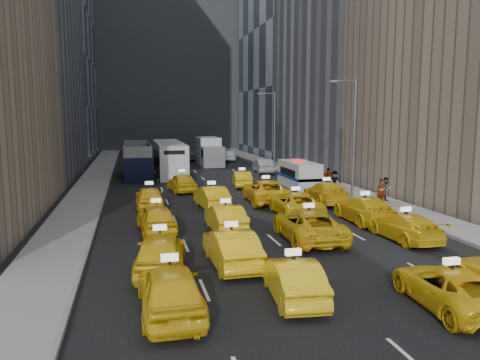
{
  "coord_description": "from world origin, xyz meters",
  "views": [
    {
      "loc": [
        -6.92,
        -20.16,
        6.29
      ],
      "look_at": [
        0.1,
        10.06,
        2.0
      ],
      "focal_mm": 35.0,
      "sensor_mm": 36.0,
      "label": 1
    }
  ],
  "objects_px": {
    "taxi_1": "(293,278)",
    "nypd_van": "(299,175)",
    "taxi_2": "(450,287)",
    "city_bus": "(169,158)",
    "double_decker": "(137,160)",
    "taxi_0": "(170,289)",
    "pedestrian_0": "(381,192)",
    "box_truck": "(209,151)"
  },
  "relations": [
    {
      "from": "nypd_van",
      "to": "taxi_1",
      "type": "bearing_deg",
      "value": -112.39
    },
    {
      "from": "nypd_van",
      "to": "city_bus",
      "type": "relative_size",
      "value": 0.42
    },
    {
      "from": "nypd_van",
      "to": "city_bus",
      "type": "xyz_separation_m",
      "value": [
        -10.39,
        12.22,
        0.61
      ]
    },
    {
      "from": "nypd_van",
      "to": "double_decker",
      "type": "height_order",
      "value": "double_decker"
    },
    {
      "from": "taxi_1",
      "to": "city_bus",
      "type": "relative_size",
      "value": 0.32
    },
    {
      "from": "taxi_1",
      "to": "city_bus",
      "type": "xyz_separation_m",
      "value": [
        -1.36,
        36.13,
        1.0
      ]
    },
    {
      "from": "box_truck",
      "to": "city_bus",
      "type": "bearing_deg",
      "value": -124.18
    },
    {
      "from": "taxi_0",
      "to": "box_truck",
      "type": "distance_m",
      "value": 45.6
    },
    {
      "from": "taxi_2",
      "to": "city_bus",
      "type": "xyz_separation_m",
      "value": [
        -6.17,
        38.0,
        1.04
      ]
    },
    {
      "from": "taxi_2",
      "to": "pedestrian_0",
      "type": "xyz_separation_m",
      "value": [
        6.71,
        16.1,
        0.37
      ]
    },
    {
      "from": "taxi_1",
      "to": "double_decker",
      "type": "height_order",
      "value": "double_decker"
    },
    {
      "from": "city_bus",
      "to": "pedestrian_0",
      "type": "distance_m",
      "value": 25.41
    },
    {
      "from": "taxi_0",
      "to": "box_truck",
      "type": "height_order",
      "value": "box_truck"
    },
    {
      "from": "taxi_2",
      "to": "nypd_van",
      "type": "height_order",
      "value": "nypd_van"
    },
    {
      "from": "double_decker",
      "to": "pedestrian_0",
      "type": "xyz_separation_m",
      "value": [
        16.26,
        -21.12,
        -0.64
      ]
    },
    {
      "from": "taxi_2",
      "to": "city_bus",
      "type": "relative_size",
      "value": 0.36
    },
    {
      "from": "taxi_1",
      "to": "taxi_2",
      "type": "height_order",
      "value": "taxi_1"
    },
    {
      "from": "city_bus",
      "to": "taxi_1",
      "type": "bearing_deg",
      "value": -95.46
    },
    {
      "from": "nypd_van",
      "to": "box_truck",
      "type": "xyz_separation_m",
      "value": [
        -4.63,
        20.51,
        0.62
      ]
    },
    {
      "from": "city_bus",
      "to": "pedestrian_0",
      "type": "height_order",
      "value": "city_bus"
    },
    {
      "from": "box_truck",
      "to": "pedestrian_0",
      "type": "relative_size",
      "value": 4.31
    },
    {
      "from": "taxi_2",
      "to": "double_decker",
      "type": "relative_size",
      "value": 0.41
    },
    {
      "from": "city_bus",
      "to": "box_truck",
      "type": "xyz_separation_m",
      "value": [
        5.76,
        8.29,
        0.02
      ]
    },
    {
      "from": "taxi_0",
      "to": "double_decker",
      "type": "height_order",
      "value": "double_decker"
    },
    {
      "from": "taxi_2",
      "to": "box_truck",
      "type": "height_order",
      "value": "box_truck"
    },
    {
      "from": "taxi_0",
      "to": "pedestrian_0",
      "type": "xyz_separation_m",
      "value": [
        15.75,
        14.58,
        0.22
      ]
    },
    {
      "from": "taxi_2",
      "to": "city_bus",
      "type": "height_order",
      "value": "city_bus"
    },
    {
      "from": "taxi_2",
      "to": "nypd_van",
      "type": "relative_size",
      "value": 0.84
    },
    {
      "from": "double_decker",
      "to": "taxi_0",
      "type": "bearing_deg",
      "value": -92.42
    },
    {
      "from": "nypd_van",
      "to": "double_decker",
      "type": "relative_size",
      "value": 0.49
    },
    {
      "from": "double_decker",
      "to": "box_truck",
      "type": "xyz_separation_m",
      "value": [
        9.14,
        9.06,
        0.04
      ]
    },
    {
      "from": "pedestrian_0",
      "to": "taxi_2",
      "type": "bearing_deg",
      "value": -90.05
    },
    {
      "from": "taxi_1",
      "to": "double_decker",
      "type": "bearing_deg",
      "value": -76.9
    },
    {
      "from": "box_truck",
      "to": "pedestrian_0",
      "type": "distance_m",
      "value": 31.02
    },
    {
      "from": "nypd_van",
      "to": "double_decker",
      "type": "xyz_separation_m",
      "value": [
        -13.77,
        11.45,
        0.58
      ]
    },
    {
      "from": "taxi_0",
      "to": "pedestrian_0",
      "type": "bearing_deg",
      "value": -138.41
    },
    {
      "from": "taxi_0",
      "to": "double_decker",
      "type": "relative_size",
      "value": 0.41
    },
    {
      "from": "box_truck",
      "to": "pedestrian_0",
      "type": "height_order",
      "value": "box_truck"
    },
    {
      "from": "double_decker",
      "to": "box_truck",
      "type": "distance_m",
      "value": 12.87
    },
    {
      "from": "taxi_1",
      "to": "nypd_van",
      "type": "xyz_separation_m",
      "value": [
        9.03,
        23.91,
        0.39
      ]
    },
    {
      "from": "taxi_0",
      "to": "city_bus",
      "type": "height_order",
      "value": "city_bus"
    },
    {
      "from": "nypd_van",
      "to": "pedestrian_0",
      "type": "relative_size",
      "value": 3.22
    }
  ]
}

